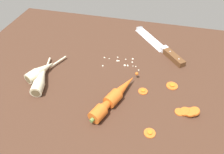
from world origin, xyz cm
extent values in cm
cube|color=#42281C|center=(0.00, 0.00, -2.00)|extent=(120.00, 90.00, 4.00)
cube|color=silver|center=(10.56, 28.47, 0.25)|extent=(16.18, 18.18, 0.50)
cone|color=silver|center=(3.40, 37.07, 0.25)|extent=(4.96, 4.84, 3.96)
cube|color=silver|center=(16.97, 20.78, 1.10)|extent=(3.54, 3.42, 2.20)
cube|color=brown|center=(21.13, 15.79, 1.10)|extent=(9.19, 10.24, 2.20)
sphere|color=silver|center=(19.33, 17.94, 2.20)|extent=(0.50, 0.50, 0.50)
sphere|color=silver|center=(22.92, 13.64, 2.20)|extent=(0.50, 0.50, 0.50)
cylinder|color=#D6601E|center=(2.90, -12.47, 2.10)|extent=(5.83, 6.39, 4.20)
cone|color=#D6601E|center=(5.22, -6.67, 2.10)|extent=(8.35, 13.08, 3.99)
sphere|color=#D6601E|center=(8.38, 1.23, 2.10)|extent=(1.20, 1.20, 1.20)
cylinder|color=#5B7F3D|center=(1.70, -15.44, 2.10)|extent=(1.49, 1.37, 1.20)
cylinder|color=#D6601E|center=(0.05, -19.55, 2.10)|extent=(5.56, 5.78, 4.20)
cone|color=#D6601E|center=(2.03, -14.44, 2.10)|extent=(7.67, 11.67, 3.99)
sphere|color=#D6601E|center=(4.71, -7.47, 2.10)|extent=(1.20, 1.20, 1.20)
cylinder|color=#5B7F3D|center=(-0.99, -22.24, 2.10)|extent=(1.48, 1.36, 1.20)
cylinder|color=beige|center=(-27.37, -8.95, 2.00)|extent=(5.33, 5.47, 4.00)
cone|color=beige|center=(-25.08, -3.50, 2.00)|extent=(6.43, 8.45, 3.80)
cylinder|color=beige|center=(-22.74, 2.09, 1.10)|extent=(3.81, 7.82, 0.70)
cylinder|color=brown|center=(-28.19, -10.91, 2.00)|extent=(2.70, 1.36, 2.80)
cylinder|color=beige|center=(-22.83, -13.92, 2.00)|extent=(4.95, 5.49, 4.00)
cone|color=beige|center=(-24.30, -7.55, 2.00)|extent=(5.58, 9.01, 3.80)
cylinder|color=beige|center=(-25.80, -1.02, 1.10)|extent=(2.71, 8.98, 0.70)
cylinder|color=brown|center=(-22.30, -16.22, 2.00)|extent=(2.80, 0.92, 2.80)
cylinder|color=#D6601E|center=(24.03, -11.33, 0.35)|extent=(3.02, 3.02, 0.70)
cylinder|color=#D6601E|center=(25.38, -11.17, 0.60)|extent=(3.25, 3.23, 2.07)
cylinder|color=#D6601E|center=(26.23, -11.34, 0.84)|extent=(3.12, 3.04, 1.57)
cylinder|color=#D6601E|center=(26.96, -11.49, 1.08)|extent=(3.33, 3.26, 1.65)
cylinder|color=#D6601E|center=(28.15, -11.02, 1.33)|extent=(3.32, 3.28, 1.93)
cylinder|color=#D6601E|center=(15.85, -21.23, 0.35)|extent=(3.34, 3.34, 0.70)
cylinder|color=orange|center=(15.85, -21.23, 0.62)|extent=(1.40, 1.40, 0.16)
cylinder|color=#D6601E|center=(21.21, -0.22, 0.35)|extent=(3.95, 3.95, 0.70)
cylinder|color=orange|center=(21.21, -0.22, 0.62)|extent=(1.66, 1.66, 0.16)
cylinder|color=#D6601E|center=(11.68, -5.13, 0.35)|extent=(3.17, 3.17, 0.70)
cylinder|color=orange|center=(11.68, -5.13, 0.62)|extent=(1.33, 1.33, 0.16)
sphere|color=silver|center=(-0.39, 9.60, 0.30)|extent=(0.60, 0.60, 0.60)
sphere|color=silver|center=(-0.63, 9.50, 0.41)|extent=(0.82, 0.82, 0.82)
sphere|color=silver|center=(-4.16, 10.15, 0.24)|extent=(0.48, 0.48, 0.48)
sphere|color=silver|center=(2.84, 7.34, 0.44)|extent=(0.88, 0.88, 0.88)
sphere|color=silver|center=(-6.17, 10.31, 0.33)|extent=(0.66, 0.66, 0.66)
sphere|color=silver|center=(7.13, 7.71, 0.24)|extent=(0.49, 0.49, 0.49)
sphere|color=silver|center=(3.83, 7.79, 0.22)|extent=(0.43, 0.43, 0.43)
sphere|color=silver|center=(8.55, 5.85, 0.26)|extent=(0.52, 0.52, 0.52)
sphere|color=silver|center=(5.98, 7.78, 0.22)|extent=(0.45, 0.45, 0.45)
sphere|color=silver|center=(5.33, 10.07, 0.32)|extent=(0.63, 0.63, 0.63)
sphere|color=silver|center=(5.15, 12.16, 0.41)|extent=(0.82, 0.82, 0.82)
sphere|color=silver|center=(-1.00, 11.80, 0.29)|extent=(0.59, 0.59, 0.59)
sphere|color=silver|center=(4.01, 7.39, 0.31)|extent=(0.63, 0.63, 0.63)
sphere|color=silver|center=(2.44, 11.29, 0.26)|extent=(0.53, 0.53, 0.53)
sphere|color=silver|center=(-5.43, 5.02, 0.33)|extent=(0.65, 0.65, 0.65)
camera|label=1|loc=(14.01, -58.54, 53.93)|focal=35.19mm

